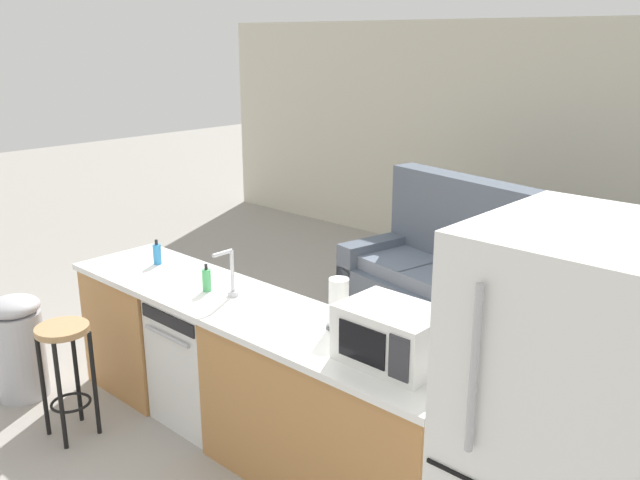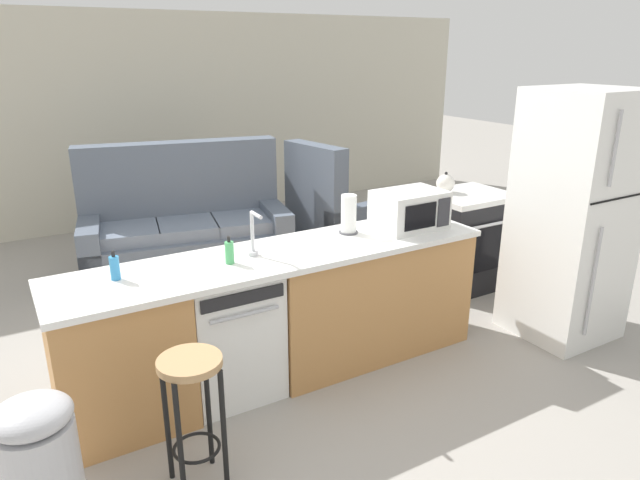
{
  "view_description": "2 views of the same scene",
  "coord_description": "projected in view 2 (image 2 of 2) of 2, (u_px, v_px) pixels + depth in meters",
  "views": [
    {
      "loc": [
        2.98,
        -2.44,
        2.42
      ],
      "look_at": [
        0.03,
        0.76,
        1.11
      ],
      "focal_mm": 38.0,
      "sensor_mm": 36.0,
      "label": 1
    },
    {
      "loc": [
        -1.41,
        -3.15,
        2.18
      ],
      "look_at": [
        0.57,
        0.21,
        0.85
      ],
      "focal_mm": 32.0,
      "sensor_mm": 36.0,
      "label": 2
    }
  ],
  "objects": [
    {
      "name": "trash_bin",
      "position": [
        42.0,
        471.0,
        2.55
      ],
      "size": [
        0.35,
        0.35,
        0.74
      ],
      "color": "#B7B7BC",
      "rests_on": "ground_plane"
    },
    {
      "name": "wall_back",
      "position": [
        139.0,
        121.0,
        7.1
      ],
      "size": [
        10.0,
        0.06,
        2.6
      ],
      "color": "beige",
      "rests_on": "ground_plane"
    },
    {
      "name": "ground_plane",
      "position": [
        265.0,
        378.0,
        3.95
      ],
      "size": [
        24.0,
        24.0,
        0.0
      ],
      "primitive_type": "plane",
      "color": "gray"
    },
    {
      "name": "sink_faucet",
      "position": [
        253.0,
        237.0,
        3.62
      ],
      "size": [
        0.07,
        0.18,
        0.3
      ],
      "color": "silver",
      "rests_on": "kitchen_counter"
    },
    {
      "name": "stove_range",
      "position": [
        464.0,
        239.0,
        5.38
      ],
      "size": [
        0.76,
        0.68,
        0.9
      ],
      "color": "black",
      "rests_on": "ground_plane"
    },
    {
      "name": "kettle",
      "position": [
        446.0,
        183.0,
        5.23
      ],
      "size": [
        0.21,
        0.17,
        0.19
      ],
      "color": "silver",
      "rests_on": "stove_range"
    },
    {
      "name": "dish_soap_bottle",
      "position": [
        115.0,
        268.0,
        3.27
      ],
      "size": [
        0.06,
        0.06,
        0.18
      ],
      "color": "#338CCC",
      "rests_on": "kitchen_counter"
    },
    {
      "name": "paper_towel_roll",
      "position": [
        349.0,
        215.0,
        4.07
      ],
      "size": [
        0.14,
        0.14,
        0.28
      ],
      "color": "#4C4C51",
      "rests_on": "kitchen_counter"
    },
    {
      "name": "couch",
      "position": [
        186.0,
        231.0,
        5.81
      ],
      "size": [
        2.14,
        1.27,
        1.27
      ],
      "color": "#515B6B",
      "rests_on": "ground_plane"
    },
    {
      "name": "bar_stool",
      "position": [
        192.0,
        395.0,
        2.83
      ],
      "size": [
        0.32,
        0.32,
        0.74
      ],
      "color": "tan",
      "rests_on": "ground_plane"
    },
    {
      "name": "soap_bottle",
      "position": [
        229.0,
        252.0,
        3.52
      ],
      "size": [
        0.06,
        0.06,
        0.18
      ],
      "color": "#4CB266",
      "rests_on": "kitchen_counter"
    },
    {
      "name": "microwave",
      "position": [
        409.0,
        210.0,
        4.19
      ],
      "size": [
        0.5,
        0.37,
        0.28
      ],
      "color": "white",
      "rests_on": "kitchen_counter"
    },
    {
      "name": "kitchen_counter",
      "position": [
        294.0,
        316.0,
        3.93
      ],
      "size": [
        2.94,
        0.66,
        0.9
      ],
      "color": "#B77F47",
      "rests_on": "ground_plane"
    },
    {
      "name": "armchair",
      "position": [
        329.0,
        218.0,
        6.39
      ],
      "size": [
        0.92,
        0.96,
        1.2
      ],
      "color": "#515B6B",
      "rests_on": "ground_plane"
    },
    {
      "name": "dishwasher",
      "position": [
        228.0,
        333.0,
        3.69
      ],
      "size": [
        0.58,
        0.61,
        0.84
      ],
      "color": "white",
      "rests_on": "ground_plane"
    },
    {
      "name": "refrigerator",
      "position": [
        573.0,
        217.0,
        4.32
      ],
      "size": [
        0.72,
        0.73,
        1.9
      ],
      "color": "white",
      "rests_on": "ground_plane"
    }
  ]
}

